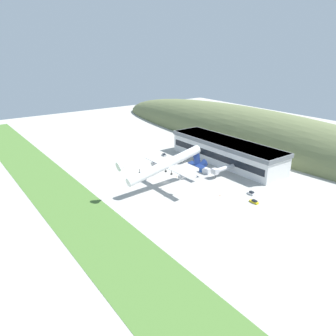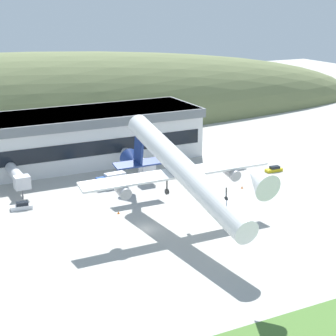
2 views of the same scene
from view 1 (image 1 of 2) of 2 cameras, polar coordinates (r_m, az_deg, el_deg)
ground_plane at (r=173.33m, az=-0.71°, el=-2.45°), size 447.25×447.25×0.00m
grass_strip_foreground at (r=152.55m, az=-16.24°, el=-6.61°), size 402.53×26.81×0.08m
hill_backdrop at (r=254.63m, az=14.20°, el=4.38°), size 337.95×55.38×50.96m
terminal_building at (r=204.30m, az=10.05°, el=3.08°), size 79.22×21.29×13.61m
jetway_0 at (r=203.30m, az=3.69°, el=2.18°), size 3.38×13.84×5.43m
jetway_1 at (r=182.41m, az=9.43°, el=-0.21°), size 3.38×15.35×5.43m
cargo_airplane at (r=162.99m, az=-0.20°, el=0.54°), size 39.07×53.68×15.26m
service_car_0 at (r=163.75m, az=14.30°, el=-4.27°), size 3.95×2.06×1.64m
service_car_1 at (r=215.19m, az=-0.70°, el=2.31°), size 3.97×1.96×1.51m
service_car_2 at (r=155.60m, az=14.77°, el=-5.69°), size 4.57×1.84×1.41m
service_car_3 at (r=199.45m, az=1.07°, el=0.84°), size 4.65×2.16×1.58m
fuel_truck at (r=186.24m, az=6.48°, el=-0.44°), size 7.20×2.71×3.23m
traffic_cone_0 at (r=180.04m, az=1.48°, el=-1.47°), size 0.52×0.52×0.58m
traffic_cone_1 at (r=159.38m, az=9.04°, el=-4.72°), size 0.52×0.52×0.58m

